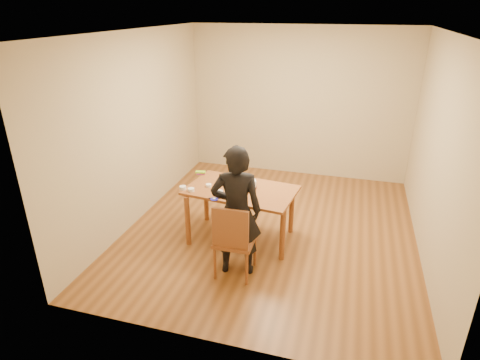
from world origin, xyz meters
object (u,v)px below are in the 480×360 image
(cake_plate, at_px, (247,187))
(person, at_px, (236,212))
(dining_chair, at_px, (235,240))
(cake, at_px, (247,184))
(dining_table, at_px, (241,190))

(cake_plate, bearing_deg, person, -83.80)
(dining_chair, xyz_separation_m, cake, (-0.09, 0.84, 0.36))
(dining_chair, xyz_separation_m, person, (-0.00, 0.05, 0.36))
(dining_chair, relative_size, person, 0.28)
(dining_table, xyz_separation_m, person, (0.15, -0.73, 0.08))
(cake_plate, xyz_separation_m, cake, (0.00, 0.00, 0.05))
(dining_chair, bearing_deg, person, 88.96)
(dining_table, distance_m, dining_chair, 0.84)
(cake, xyz_separation_m, person, (0.09, -0.80, -0.00))
(dining_table, relative_size, dining_chair, 3.15)
(cake_plate, distance_m, cake, 0.05)
(cake, relative_size, person, 0.15)
(cake_plate, height_order, cake, cake)
(dining_chair, distance_m, person, 0.36)
(cake, height_order, person, person)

